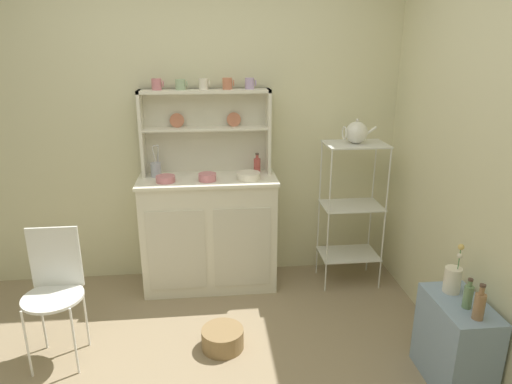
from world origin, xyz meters
TOP-DOWN VIEW (x-y plane):
  - wall_back at (0.00, 1.62)m, footprint 3.84×0.05m
  - hutch_cabinet at (0.05, 1.37)m, footprint 1.07×0.45m
  - hutch_shelf_unit at (0.05, 1.53)m, footprint 1.00×0.18m
  - bakers_rack at (1.19, 1.30)m, footprint 0.47×0.33m
  - side_shelf_blue at (1.44, 0.06)m, footprint 0.28×0.48m
  - wire_chair at (-0.90, 0.56)m, footprint 0.36×0.36m
  - floor_basket at (0.12, 0.52)m, footprint 0.28×0.28m
  - cup_rose_0 at (-0.30, 1.49)m, footprint 0.09×0.07m
  - cup_sage_1 at (-0.13, 1.49)m, footprint 0.09×0.07m
  - cup_cream_2 at (0.04, 1.49)m, footprint 0.08×0.07m
  - cup_terracotta_3 at (0.22, 1.49)m, footprint 0.09×0.07m
  - cup_lilac_4 at (0.39, 1.49)m, footprint 0.08×0.07m
  - bowl_mixing_large at (-0.26, 1.29)m, footprint 0.14×0.14m
  - bowl_floral_medium at (0.05, 1.29)m, footprint 0.13×0.13m
  - bowl_cream_small at (0.36, 1.29)m, footprint 0.18×0.18m
  - jam_bottle at (0.44, 1.45)m, footprint 0.05×0.05m
  - utensil_jar at (-0.34, 1.45)m, footprint 0.08×0.08m
  - porcelain_teapot at (1.18, 1.30)m, footprint 0.26×0.17m
  - flower_vase at (1.44, 0.18)m, footprint 0.10×0.10m
  - oil_bottle at (1.44, 0.02)m, footprint 0.05×0.05m
  - vinegar_bottle at (1.44, -0.09)m, footprint 0.06×0.06m

SIDE VIEW (x-z plane):
  - floor_basket at x=0.12m, z-range 0.00..0.14m
  - side_shelf_blue at x=1.44m, z-range 0.00..0.53m
  - hutch_cabinet at x=0.05m, z-range 0.01..0.93m
  - wire_chair at x=-0.90m, z-range 0.09..0.94m
  - oil_bottle at x=1.44m, z-range 0.52..0.69m
  - vinegar_bottle at x=1.44m, z-range 0.51..0.71m
  - flower_vase at x=1.44m, z-range 0.47..0.77m
  - bakers_rack at x=1.19m, z-range 0.12..1.30m
  - bowl_mixing_large at x=-0.26m, z-range 0.92..0.96m
  - bowl_cream_small at x=0.36m, z-range 0.92..0.97m
  - bowl_floral_medium at x=0.05m, z-range 0.92..0.97m
  - utensil_jar at x=-0.34m, z-range 0.85..1.10m
  - jam_bottle at x=0.44m, z-range 0.90..1.07m
  - wall_back at x=0.00m, z-range 0.00..2.50m
  - porcelain_teapot at x=1.18m, z-range 1.17..1.36m
  - hutch_shelf_unit at x=0.05m, z-range 0.97..1.63m
  - cup_sage_1 at x=-0.13m, z-range 1.57..1.65m
  - cup_cream_2 at x=0.04m, z-range 1.57..1.65m
  - cup_lilac_4 at x=0.39m, z-range 1.57..1.66m
  - cup_rose_0 at x=-0.30m, z-range 1.57..1.66m
  - cup_terracotta_3 at x=0.22m, z-range 1.57..1.66m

